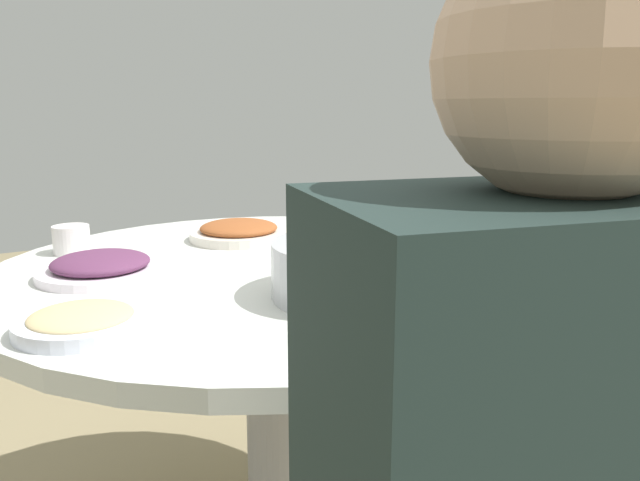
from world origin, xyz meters
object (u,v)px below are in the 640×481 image
(round_dining_table, at_px, (275,326))
(tea_cup_near, at_px, (71,240))
(dish_eggplant, at_px, (101,267))
(dish_stirfry, at_px, (239,231))
(dish_noodles, at_px, (81,320))
(green_bottle, at_px, (493,223))
(soup_bowl, at_px, (371,228))
(rice_bowl, at_px, (359,268))
(tea_cup_far, at_px, (480,243))
(tea_cup_side, at_px, (465,229))

(round_dining_table, height_order, tea_cup_near, tea_cup_near)
(dish_eggplant, height_order, tea_cup_near, tea_cup_near)
(dish_stirfry, height_order, dish_noodles, dish_stirfry)
(dish_stirfry, relative_size, green_bottle, 0.96)
(soup_bowl, xyz_separation_m, dish_noodles, (0.31, -0.73, -0.01))
(rice_bowl, bearing_deg, dish_noodles, -97.93)
(soup_bowl, height_order, dish_stirfry, soup_bowl)
(soup_bowl, height_order, green_bottle, green_bottle)
(dish_eggplant, bearing_deg, dish_noodles, -16.27)
(green_bottle, distance_m, tea_cup_far, 0.15)
(round_dining_table, height_order, tea_cup_side, tea_cup_side)
(soup_bowl, distance_m, dish_noodles, 0.79)
(dish_stirfry, distance_m, tea_cup_near, 0.38)
(round_dining_table, bearing_deg, rice_bowl, 6.58)
(round_dining_table, xyz_separation_m, green_bottle, (0.28, 0.34, 0.23))
(tea_cup_far, distance_m, tea_cup_side, 0.15)
(tea_cup_near, bearing_deg, round_dining_table, 47.47)
(dish_eggplant, relative_size, dish_noodles, 1.26)
(dish_stirfry, xyz_separation_m, tea_cup_far, (0.44, 0.38, 0.01))
(dish_eggplant, bearing_deg, rice_bowl, 45.26)
(soup_bowl, height_order, dish_eggplant, soup_bowl)
(rice_bowl, bearing_deg, tea_cup_far, 104.34)
(tea_cup_side, bearing_deg, round_dining_table, -95.01)
(green_bottle, bearing_deg, tea_cup_near, -131.08)
(green_bottle, xyz_separation_m, tea_cup_far, (-0.11, 0.08, -0.07))
(rice_bowl, relative_size, soup_bowl, 1.10)
(rice_bowl, relative_size, tea_cup_near, 3.79)
(soup_bowl, relative_size, tea_cup_near, 3.44)
(soup_bowl, relative_size, tea_cup_side, 3.91)
(round_dining_table, xyz_separation_m, dish_noodles, (0.21, -0.41, 0.15))
(rice_bowl, xyz_separation_m, tea_cup_side, (-0.23, 0.46, -0.02))
(dish_eggplant, distance_m, green_bottle, 0.76)
(dish_noodles, distance_m, green_bottle, 0.76)
(dish_eggplant, relative_size, tea_cup_far, 3.52)
(soup_bowl, bearing_deg, rice_bowl, -37.39)
(dish_noodles, xyz_separation_m, green_bottle, (0.07, 0.75, 0.08))
(round_dining_table, bearing_deg, tea_cup_far, 67.35)
(round_dining_table, relative_size, tea_cup_far, 16.89)
(tea_cup_near, height_order, tea_cup_far, tea_cup_far)
(round_dining_table, distance_m, tea_cup_near, 0.50)
(dish_stirfry, height_order, tea_cup_near, tea_cup_near)
(rice_bowl, distance_m, soup_bowl, 0.47)
(rice_bowl, xyz_separation_m, tea_cup_near, (-0.58, -0.38, -0.02))
(dish_stirfry, bearing_deg, green_bottle, 29.04)
(round_dining_table, relative_size, tea_cup_near, 14.60)
(tea_cup_near, bearing_deg, green_bottle, 48.92)
(round_dining_table, distance_m, dish_noodles, 0.49)
(tea_cup_near, bearing_deg, tea_cup_far, 57.15)
(dish_eggplant, bearing_deg, round_dining_table, 75.07)
(rice_bowl, relative_size, green_bottle, 1.21)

